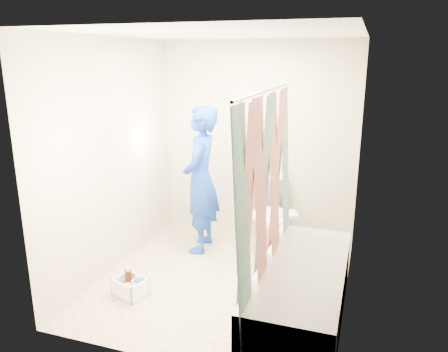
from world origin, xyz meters
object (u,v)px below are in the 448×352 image
(cleaning_caddy, at_px, (131,288))
(plumber, at_px, (201,180))
(toilet, at_px, (272,217))
(bathtub, at_px, (301,291))

(cleaning_caddy, bearing_deg, plumber, 96.29)
(toilet, relative_size, plumber, 0.50)
(bathtub, xyz_separation_m, cleaning_caddy, (-1.58, -0.14, -0.19))
(plumber, bearing_deg, toilet, 97.07)
(bathtub, height_order, cleaning_caddy, bathtub)
(bathtub, distance_m, toilet, 1.40)
(bathtub, bearing_deg, plumber, 141.33)
(toilet, xyz_separation_m, cleaning_caddy, (-1.03, -1.42, -0.34))
(bathtub, relative_size, cleaning_caddy, 5.00)
(cleaning_caddy, bearing_deg, toilet, 71.59)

